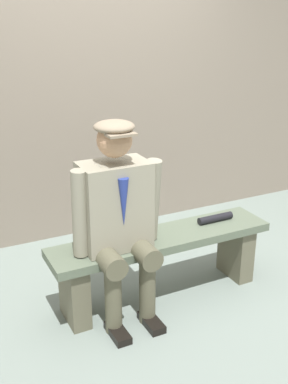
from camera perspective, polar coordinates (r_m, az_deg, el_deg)
The scene contains 5 objects.
ground_plane at distance 3.59m, azimuth 2.07°, elevation -12.27°, with size 30.00×30.00×0.00m, color slate.
bench at distance 3.41m, azimuth 2.14°, elevation -7.49°, with size 1.63×0.36×0.49m.
seated_man at distance 3.06m, azimuth -3.16°, elevation -2.52°, with size 0.60×0.55×1.35m.
rolled_magazine at distance 3.58m, azimuth 8.56°, elevation -3.13°, with size 0.05×0.05×0.28m, color black.
stadium_wall at distance 4.38m, azimuth -6.68°, elevation 8.92°, with size 12.00×0.24×2.13m, color gray.
Camera 1 is at (1.46, 2.63, 1.96)m, focal length 44.37 mm.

